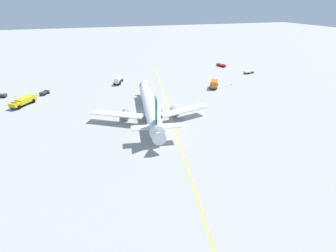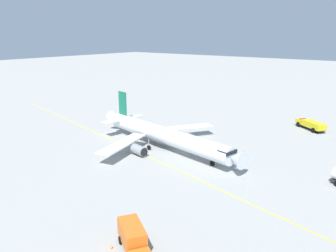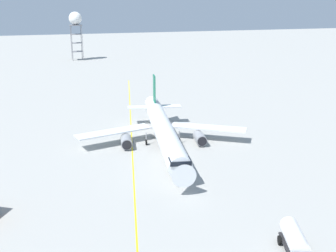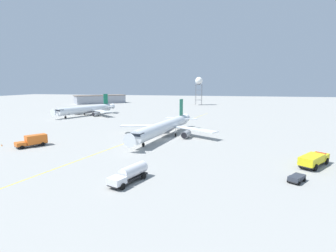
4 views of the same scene
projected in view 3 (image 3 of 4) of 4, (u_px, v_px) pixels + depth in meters
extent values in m
plane|color=#9E9E99|center=(176.00, 154.00, 77.49)|extent=(600.00, 600.00, 0.00)
cylinder|color=silver|center=(164.00, 131.00, 80.00)|extent=(37.91, 9.94, 3.82)
cone|color=silver|center=(182.00, 172.00, 60.97)|extent=(3.55, 4.07, 3.63)
cone|color=silver|center=(153.00, 105.00, 99.24)|extent=(4.48, 3.85, 3.24)
cube|color=black|center=(180.00, 161.00, 62.80)|extent=(2.90, 3.59, 0.70)
ellipsoid|color=slate|center=(163.00, 134.00, 82.10)|extent=(13.99, 5.61, 2.10)
cube|color=#146B4C|center=(154.00, 89.00, 94.31)|extent=(3.20, 0.76, 6.16)
cube|color=silver|center=(169.00, 106.00, 96.01)|extent=(3.45, 5.74, 0.20)
cube|color=silver|center=(139.00, 107.00, 95.06)|extent=(3.45, 5.74, 0.20)
cube|color=silver|center=(208.00, 127.00, 84.70)|extent=(11.12, 14.81, 0.28)
cube|color=silver|center=(114.00, 132.00, 82.07)|extent=(6.93, 15.75, 0.28)
cylinder|color=gray|center=(200.00, 138.00, 82.29)|extent=(4.43, 2.78, 2.14)
cylinder|color=black|center=(202.00, 142.00, 80.29)|extent=(0.44, 1.82, 1.81)
cylinder|color=gray|center=(126.00, 142.00, 80.30)|extent=(4.43, 2.78, 2.14)
cylinder|color=black|center=(127.00, 145.00, 78.29)|extent=(0.44, 1.82, 1.81)
cylinder|color=#9EA0A5|center=(176.00, 168.00, 66.89)|extent=(0.20, 0.20, 2.04)
cylinder|color=black|center=(176.00, 174.00, 67.19)|extent=(1.13, 0.48, 1.10)
cylinder|color=#9EA0A5|center=(179.00, 136.00, 82.74)|extent=(0.20, 0.20, 2.04)
cylinder|color=black|center=(179.00, 141.00, 83.03)|extent=(1.13, 0.48, 1.10)
cylinder|color=#9EA0A5|center=(146.00, 137.00, 81.83)|extent=(0.20, 0.20, 2.04)
cylinder|color=black|center=(146.00, 142.00, 82.13)|extent=(1.13, 0.48, 1.10)
cylinder|color=silver|center=(294.00, 237.00, 46.83)|extent=(6.06, 3.90, 2.12)
cylinder|color=black|center=(301.00, 241.00, 48.45)|extent=(1.13, 0.63, 1.10)
cylinder|color=black|center=(279.00, 240.00, 48.53)|extent=(1.13, 0.63, 1.10)
cylinder|color=slate|center=(71.00, 43.00, 199.34)|extent=(0.24, 0.24, 16.19)
cylinder|color=slate|center=(72.00, 44.00, 194.91)|extent=(0.24, 0.24, 16.19)
cylinder|color=slate|center=(82.00, 43.00, 196.32)|extent=(0.24, 0.24, 16.19)
cylinder|color=slate|center=(81.00, 42.00, 200.74)|extent=(0.24, 0.24, 16.19)
cube|color=slate|center=(77.00, 51.00, 199.00)|extent=(5.05, 5.05, 0.16)
cube|color=slate|center=(77.00, 43.00, 197.83)|extent=(5.05, 5.05, 0.16)
cube|color=slate|center=(76.00, 34.00, 196.65)|extent=(5.05, 5.05, 0.16)
cube|color=slate|center=(76.00, 25.00, 195.43)|extent=(5.65, 5.65, 0.30)
sphere|color=white|center=(75.00, 18.00, 194.52)|extent=(6.03, 6.03, 6.03)
cube|color=yellow|center=(132.00, 140.00, 84.89)|extent=(130.88, 27.78, 0.01)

